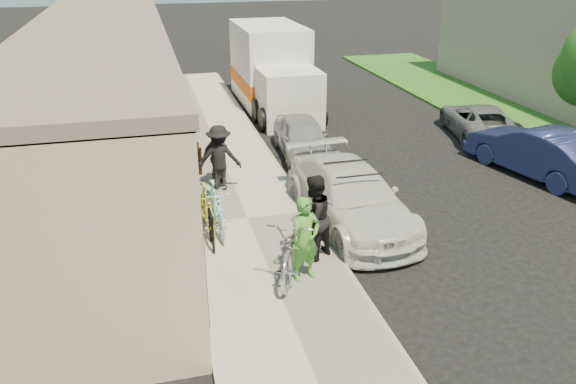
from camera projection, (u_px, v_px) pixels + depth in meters
ground at (371, 277)px, 11.43m from camera, size 120.00×120.00×0.00m
sidewalk at (248, 221)px, 13.60m from camera, size 3.00×34.00×0.15m
curb at (309, 214)px, 13.95m from camera, size 0.12×34.00×0.13m
storefront at (106, 97)px, 16.45m from camera, size 3.60×20.00×4.22m
bike_rack at (211, 226)px, 12.05m from camera, size 0.06×0.60×0.85m
sandwich_board at (192, 160)px, 15.92m from camera, size 0.56×0.57×0.88m
sedan_white at (350, 196)px, 13.39m from camera, size 2.29×4.98×1.45m
sedan_silver at (302, 137)px, 17.75m from camera, size 1.71×3.75×1.25m
moving_truck at (273, 72)px, 22.85m from camera, size 2.55×6.64×3.25m
far_car_blue at (538, 151)px, 16.27m from camera, size 2.50×4.60×1.44m
far_car_gray at (479, 121)px, 19.58m from camera, size 2.83×4.51×1.16m
tandem_bike at (296, 240)px, 11.17m from camera, size 1.86×2.65×1.32m
woman_rider at (305, 239)px, 10.79m from camera, size 0.73×0.59×1.73m
man_standing at (313, 218)px, 11.50m from camera, size 1.13×1.08×1.85m
cruiser_bike_a at (216, 208)px, 12.76m from camera, size 0.64×1.90×1.13m
cruiser_bike_b at (211, 197)px, 13.70m from camera, size 0.71×1.60×0.81m
cruiser_bike_c at (207, 210)px, 12.76m from camera, size 0.59×1.80×1.07m
bystander_a at (219, 158)px, 14.86m from camera, size 1.25×0.87×1.78m
bystander_b at (217, 157)px, 15.27m from camera, size 0.97×0.69×1.53m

